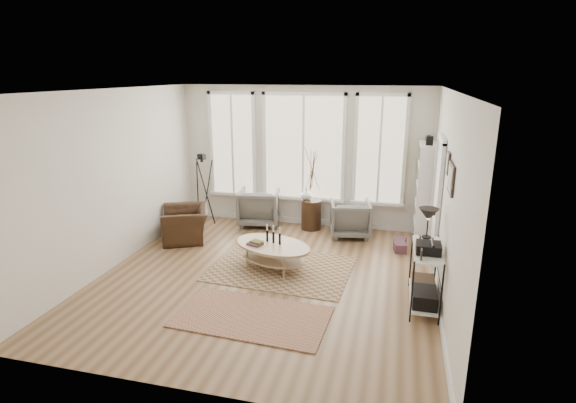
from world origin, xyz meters
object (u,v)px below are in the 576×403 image
(bookcase, at_px, (425,194))
(low_shelf, at_px, (425,270))
(armchair_right, at_px, (350,218))
(side_table, at_px, (312,190))
(accent_chair, at_px, (186,224))
(coffee_table, at_px, (272,249))
(armchair_left, at_px, (260,207))

(bookcase, bearing_deg, low_shelf, -91.28)
(bookcase, height_order, armchair_right, bookcase)
(side_table, bearing_deg, low_shelf, -51.93)
(bookcase, height_order, accent_chair, bookcase)
(armchair_right, bearing_deg, bookcase, 168.96)
(bookcase, height_order, side_table, bookcase)
(armchair_right, height_order, side_table, side_table)
(bookcase, height_order, coffee_table, bookcase)
(accent_chair, bearing_deg, low_shelf, 45.45)
(bookcase, relative_size, armchair_left, 2.41)
(low_shelf, relative_size, armchair_right, 1.66)
(bookcase, bearing_deg, accent_chair, -167.46)
(armchair_left, relative_size, side_table, 0.49)
(bookcase, distance_m, accent_chair, 4.59)
(bookcase, relative_size, side_table, 1.19)
(low_shelf, bearing_deg, accent_chair, 160.73)
(low_shelf, relative_size, armchair_left, 1.53)
(low_shelf, bearing_deg, side_table, 128.07)
(low_shelf, bearing_deg, coffee_table, 164.96)
(bookcase, xyz_separation_m, low_shelf, (-0.06, -2.52, -0.44))
(coffee_table, distance_m, armchair_left, 2.28)
(bookcase, distance_m, side_table, 2.21)
(low_shelf, xyz_separation_m, coffee_table, (-2.39, 0.64, -0.18))
(armchair_right, xyz_separation_m, side_table, (-0.83, 0.22, 0.48))
(coffee_table, distance_m, accent_chair, 2.19)
(bookcase, xyz_separation_m, coffee_table, (-2.44, -1.88, -0.62))
(side_table, bearing_deg, armchair_left, 179.34)
(armchair_left, xyz_separation_m, side_table, (1.13, -0.01, 0.44))
(accent_chair, bearing_deg, bookcase, 77.26)
(bookcase, bearing_deg, armchair_right, -179.79)
(low_shelf, height_order, coffee_table, low_shelf)
(armchair_left, xyz_separation_m, accent_chair, (-1.12, -1.21, -0.07))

